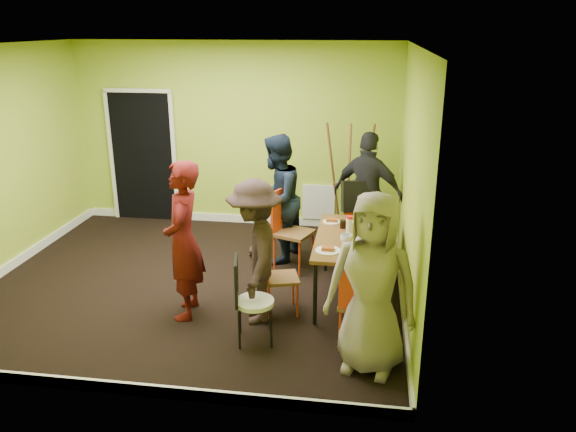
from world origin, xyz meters
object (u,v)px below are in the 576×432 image
orange_bottle (350,226)px  chair_front_end (361,298)px  easel (349,182)px  person_back_end (368,194)px  person_standing (183,241)px  person_left_near (255,252)px  blue_bottle (385,242)px  chair_back_end (359,205)px  chair_left_far (288,225)px  person_front_end (372,284)px  chair_bentwood (248,296)px  person_left_far (277,199)px  thermos (349,228)px  chair_left_near (275,271)px  dining_table (356,241)px

orange_bottle → chair_front_end: bearing=-82.9°
easel → person_back_end: easel is taller
person_standing → person_left_near: 0.77m
blue_bottle → person_standing: (-2.10, -0.32, 0.02)m
chair_back_end → blue_bottle: 1.61m
chair_left_far → person_back_end: (1.00, 0.67, 0.26)m
person_front_end → easel: bearing=109.4°
chair_back_end → chair_bentwood: 2.55m
chair_bentwood → person_left_far: person_left_far is taller
person_standing → easel: bearing=139.1°
orange_bottle → person_left_far: bearing=143.4°
chair_left_far → orange_bottle: size_ratio=14.37×
chair_back_end → thermos: bearing=69.4°
easel → blue_bottle: (0.47, -2.26, -0.01)m
chair_back_end → easel: 0.71m
orange_bottle → blue_bottle: bearing=-55.7°
orange_bottle → person_back_end: bearing=80.6°
person_left_far → person_left_near: size_ratio=1.10×
chair_left_near → person_left_near: (-0.18, -0.17, 0.28)m
chair_back_end → chair_left_far: bearing=11.9°
dining_table → person_front_end: bearing=-82.7°
chair_bentwood → chair_front_end: bearing=77.8°
chair_front_end → blue_bottle: (0.22, 0.76, 0.29)m
thermos → chair_bentwood: bearing=-130.7°
person_back_end → chair_left_far: bearing=54.8°
chair_back_end → person_back_end: person_back_end is taller
chair_bentwood → person_front_end: (1.19, -0.30, 0.36)m
blue_bottle → person_front_end: size_ratio=0.11×
dining_table → easel: size_ratio=0.87×
person_left_far → orange_bottle: bearing=66.4°
easel → person_standing: easel is taller
chair_left_far → dining_table: bearing=70.9°
person_left_near → person_back_end: 2.36m
chair_back_end → thermos: chair_back_end is taller
chair_bentwood → person_back_end: 2.77m
thermos → person_front_end: 1.41m
chair_bentwood → orange_bottle: chair_bentwood is taller
chair_back_end → person_back_end: size_ratio=0.62×
chair_left_near → person_left_far: 1.51m
person_front_end → blue_bottle: bearing=96.5°
chair_left_near → orange_bottle: bearing=116.8°
chair_left_near → orange_bottle: size_ratio=12.00×
chair_back_end → person_front_end: size_ratio=0.62×
dining_table → person_front_end: person_front_end is taller
person_left_far → person_left_near: (0.04, -1.62, -0.08)m
chair_bentwood → orange_bottle: (0.93, 1.33, 0.30)m
person_back_end → chair_front_end: bearing=110.3°
easel → person_left_near: (-0.86, -2.57, -0.08)m
chair_bentwood → orange_bottle: 1.65m
blue_bottle → person_standing: bearing=-171.3°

